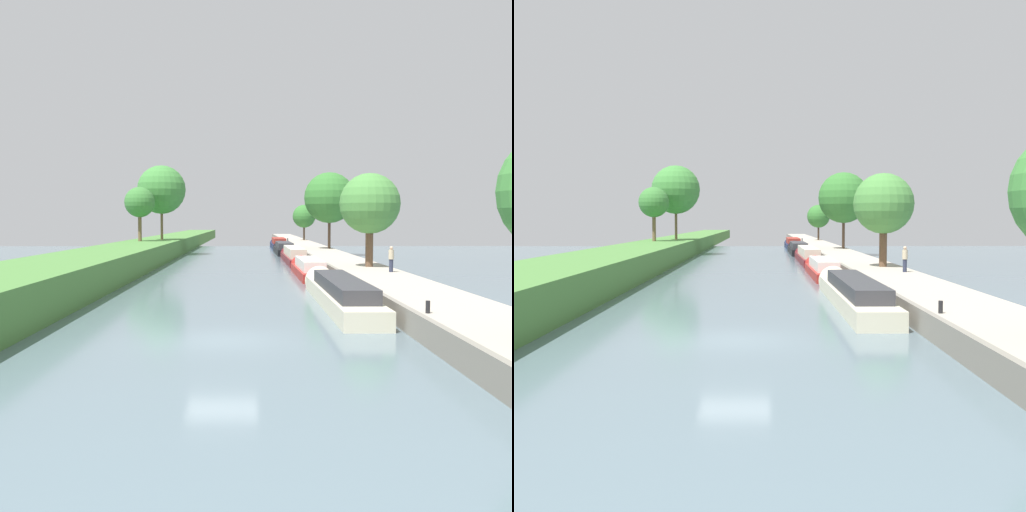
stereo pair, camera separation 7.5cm
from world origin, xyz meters
TOP-DOWN VIEW (x-y plane):
  - ground_plane at (0.00, 0.00)m, footprint 160.00×160.00m
  - right_towpath at (9.05, 0.00)m, footprint 4.04×260.00m
  - stone_quay at (6.90, 0.00)m, footprint 0.25×260.00m
  - narrowboat_cream at (5.43, 9.41)m, footprint 1.95×16.34m
  - narrowboat_red at (5.48, 25.69)m, footprint 1.89×12.61m
  - narrowboat_maroon at (5.48, 41.10)m, footprint 1.81×16.78m
  - narrowboat_black at (5.43, 57.67)m, footprint 2.16×14.60m
  - narrowboat_navy at (5.51, 72.91)m, footprint 2.15×14.24m
  - tree_rightbank_midnear at (9.57, 22.70)m, footprint 4.32×4.32m
  - tree_rightbank_midfar at (10.41, 51.14)m, footprint 5.91×5.91m
  - tree_rightbank_far at (10.31, 82.89)m, footprint 3.84×3.84m
  - tree_leftbank_downstream at (-9.35, 52.85)m, footprint 5.74×5.74m
  - tree_leftbank_upstream at (-11.12, 47.94)m, footprint 3.37×3.37m
  - person_walking at (10.09, 18.08)m, footprint 0.34×0.34m
  - mooring_bollard_near at (7.33, 0.31)m, footprint 0.16×0.16m
  - mooring_bollard_far at (7.33, 78.88)m, footprint 0.16×0.16m

SIDE VIEW (x-z plane):
  - ground_plane at x=0.00m, z-range 0.00..0.00m
  - right_towpath at x=9.05m, z-range 0.00..0.89m
  - stone_quay at x=6.90m, z-range 0.00..0.94m
  - narrowboat_red at x=5.48m, z-range -0.43..1.52m
  - narrowboat_cream at x=5.43m, z-range -0.38..1.57m
  - narrowboat_black at x=5.43m, z-range -0.46..1.66m
  - narrowboat_maroon at x=5.48m, z-range -0.40..1.68m
  - narrowboat_navy at x=5.51m, z-range -0.47..1.76m
  - mooring_bollard_near at x=7.33m, z-range 0.89..1.34m
  - mooring_bollard_far at x=7.33m, z-range 0.89..1.34m
  - person_walking at x=10.09m, z-range 0.93..2.59m
  - tree_rightbank_far at x=10.31m, z-range 1.91..7.83m
  - tree_rightbank_midnear at x=9.57m, z-range 2.03..8.70m
  - tree_leftbank_upstream at x=-11.12m, z-range 3.17..9.18m
  - tree_rightbank_midfar at x=10.41m, z-range 2.37..11.27m
  - tree_leftbank_downstream at x=-9.35m, z-range 3.41..12.24m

